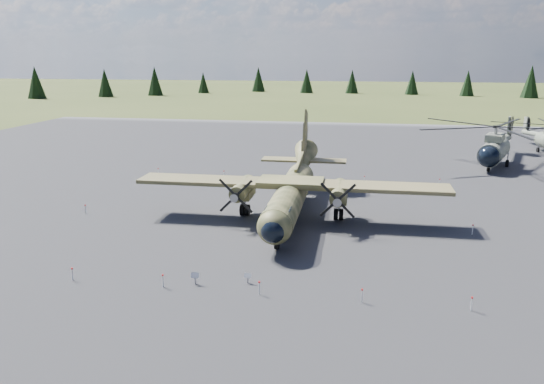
# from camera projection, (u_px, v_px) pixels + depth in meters

# --- Properties ---
(ground) EXTENTS (500.00, 500.00, 0.00)m
(ground) POSITION_uv_depth(u_px,v_px,m) (267.00, 224.00, 44.65)
(ground) COLOR #4B5124
(ground) RESTS_ON ground
(apron) EXTENTS (120.00, 120.00, 0.04)m
(apron) POSITION_uv_depth(u_px,v_px,m) (285.00, 194.00, 54.19)
(apron) COLOR #555459
(apron) RESTS_ON ground
(transport_plane) EXTENTS (26.57, 24.20, 8.79)m
(transport_plane) POSITION_uv_depth(u_px,v_px,m) (292.00, 188.00, 46.18)
(transport_plane) COLOR #34391F
(transport_plane) RESTS_ON ground
(helicopter_near) EXTENTS (27.11, 27.11, 5.35)m
(helicopter_near) POSITION_uv_depth(u_px,v_px,m) (496.00, 137.00, 66.08)
(helicopter_near) COLOR gray
(helicopter_near) RESTS_ON ground
(info_placard_left) EXTENTS (0.52, 0.24, 0.79)m
(info_placard_left) POSITION_uv_depth(u_px,v_px,m) (195.00, 277.00, 32.71)
(info_placard_left) COLOR gray
(info_placard_left) RESTS_ON ground
(info_placard_right) EXTENTS (0.45, 0.23, 0.68)m
(info_placard_right) POSITION_uv_depth(u_px,v_px,m) (248.00, 277.00, 32.88)
(info_placard_right) COLOR gray
(info_placard_right) RESTS_ON ground
(barrier_fence) EXTENTS (33.12, 29.62, 0.85)m
(barrier_fence) POSITION_uv_depth(u_px,v_px,m) (262.00, 218.00, 44.53)
(barrier_fence) COLOR silver
(barrier_fence) RESTS_ON ground
(treeline) EXTENTS (331.12, 324.46, 10.99)m
(treeline) POSITION_uv_depth(u_px,v_px,m) (311.00, 163.00, 45.70)
(treeline) COLOR black
(treeline) RESTS_ON ground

